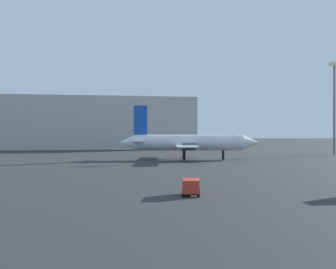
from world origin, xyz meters
TOP-DOWN VIEW (x-y plane):
  - airplane_distant at (16.32, 66.37)m, footprint 25.86×23.43m
  - baggage_cart at (6.26, 23.69)m, footprint 1.91×2.65m
  - light_mast_right at (52.19, 76.55)m, footprint 2.40×0.50m
  - terminal_building at (-10.80, 121.83)m, footprint 82.40×18.18m

SIDE VIEW (x-z plane):
  - baggage_cart at x=6.26m, z-range 0.11..1.41m
  - airplane_distant at x=16.32m, z-range -1.82..8.10m
  - terminal_building at x=-10.80m, z-range 0.00..15.44m
  - light_mast_right at x=52.19m, z-range 1.27..21.85m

